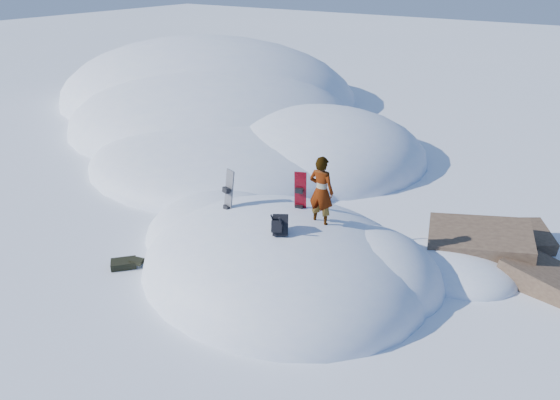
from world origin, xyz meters
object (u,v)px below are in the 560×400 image
Objects in this scene: person at (321,191)px; backpack at (280,225)px; snowboard_red at (300,201)px; snowboard_dark at (228,201)px.

backpack is at bearing 66.96° from person.
snowboard_red is 2.75× the size of backpack.
person is (2.29, 0.46, 0.64)m from snowboard_dark.
snowboard_red is 1.40m from backpack.
backpack is at bearing 1.50° from snowboard_dark.
snowboard_dark reaches higher than backpack.
snowboard_dark is (-1.53, -0.80, -0.09)m from snowboard_red.
backpack is at bearing -97.65° from snowboard_red.
snowboard_dark is at bearing 10.28° from person.
snowboard_red is 0.93× the size of person.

